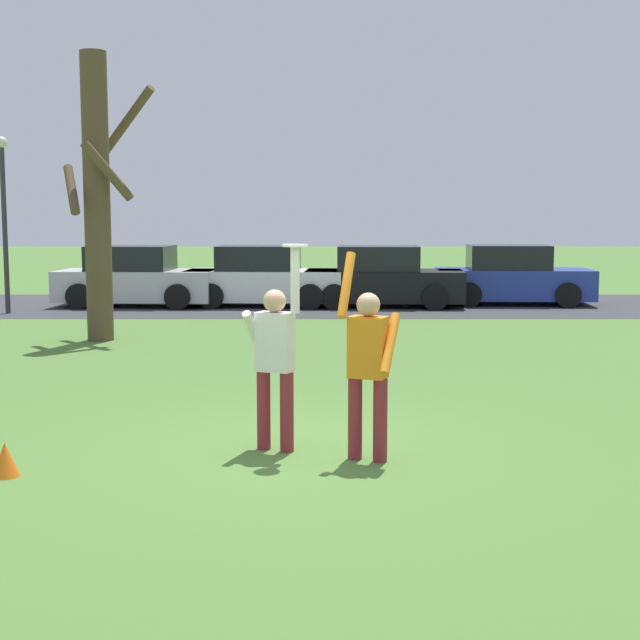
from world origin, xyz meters
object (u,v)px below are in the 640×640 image
object	(u,v)px
person_defender	(368,361)
bare_tree_tall	(97,194)
parked_car_white	(263,278)
parked_car_black	(382,279)
lamppost_by_lot	(3,207)
person_catcher	(274,355)
parked_car_silver	(135,279)
parked_car_blue	(512,277)
field_cone_orange	(5,459)
frisbee_disc	(295,246)

from	to	relation	value
person_defender	bare_tree_tall	world-z (taller)	bare_tree_tall
person_defender	parked_car_white	size ratio (longest dim) A/B	0.49
parked_car_black	lamppost_by_lot	world-z (taller)	lamppost_by_lot
person_catcher	parked_car_silver	world-z (taller)	person_catcher
person_catcher	parked_car_blue	world-z (taller)	person_catcher
parked_car_black	bare_tree_tall	bearing A→B (deg)	-128.95
parked_car_white	parked_car_blue	size ratio (longest dim) A/B	1.00
field_cone_orange	frisbee_disc	bearing A→B (deg)	17.73
parked_car_black	bare_tree_tall	size ratio (longest dim) A/B	0.78
parked_car_silver	bare_tree_tall	bearing A→B (deg)	-80.76
field_cone_orange	parked_car_white	bearing A→B (deg)	84.91
frisbee_disc	bare_tree_tall	xyz separation A→B (m)	(-3.95, 8.24, 0.69)
person_catcher	bare_tree_tall	bearing A→B (deg)	136.74
frisbee_disc	bare_tree_tall	bearing A→B (deg)	115.63
person_catcher	parked_car_black	xyz separation A→B (m)	(2.10, 14.55, -0.25)
parked_car_black	parked_car_white	bearing A→B (deg)	-179.25
person_catcher	frisbee_disc	world-z (taller)	frisbee_disc
person_catcher	lamppost_by_lot	distance (m)	14.81
person_catcher	parked_car_silver	distance (m)	15.31
person_catcher	parked_car_white	bearing A→B (deg)	116.13
person_defender	parked_car_silver	bearing A→B (deg)	-48.43
parked_car_silver	parked_car_blue	bearing A→B (deg)	6.29
person_defender	parked_car_silver	xyz separation A→B (m)	(-5.32, 15.03, -0.25)
parked_car_silver	parked_car_black	world-z (taller)	same
person_defender	field_cone_orange	bearing A→B (deg)	31.48
person_defender	parked_car_blue	world-z (taller)	person_defender
lamppost_by_lot	parked_car_blue	bearing A→B (deg)	10.13
parked_car_black	bare_tree_tall	world-z (taller)	bare_tree_tall
person_defender	parked_car_white	distance (m)	15.21
parked_car_black	field_cone_orange	world-z (taller)	parked_car_black
person_defender	lamppost_by_lot	distance (m)	15.60
parked_car_silver	parked_car_blue	xyz separation A→B (m)	(10.02, 0.49, 0.00)
parked_car_blue	bare_tree_tall	size ratio (longest dim) A/B	0.78
person_catcher	parked_car_blue	size ratio (longest dim) A/B	0.50
person_defender	lamppost_by_lot	xyz separation A→B (m)	(-8.09, 13.24, 1.60)
parked_car_blue	lamppost_by_lot	xyz separation A→B (m)	(-12.79, -2.29, 1.86)
parked_car_silver	lamppost_by_lot	bearing A→B (deg)	-143.59
person_defender	lamppost_by_lot	bearing A→B (deg)	-36.49
frisbee_disc	parked_car_white	size ratio (longest dim) A/B	0.06
person_defender	parked_car_silver	world-z (taller)	person_defender
parked_car_silver	parked_car_white	distance (m)	3.36
person_defender	field_cone_orange	world-z (taller)	person_defender
parked_car_silver	parked_car_black	bearing A→B (deg)	2.57
lamppost_by_lot	field_cone_orange	xyz separation A→B (m)	(4.73, -13.79, -2.43)
frisbee_disc	lamppost_by_lot	size ratio (longest dim) A/B	0.06
person_defender	parked_car_white	bearing A→B (deg)	-60.50
parked_car_white	parked_car_blue	bearing A→B (deg)	7.30
parked_car_blue	lamppost_by_lot	size ratio (longest dim) A/B	0.99
frisbee_disc	parked_car_blue	size ratio (longest dim) A/B	0.06
person_defender	parked_car_black	size ratio (longest dim) A/B	0.49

